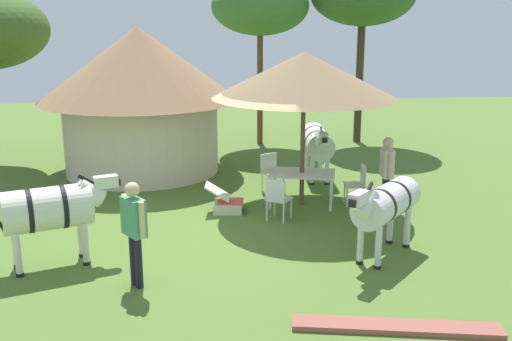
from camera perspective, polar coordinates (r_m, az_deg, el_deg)
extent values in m
plane|color=#51702D|center=(12.12, -2.60, -5.11)|extent=(36.00, 36.00, 0.00)
cylinder|color=beige|center=(16.24, -10.89, 3.28)|extent=(4.05, 4.05, 1.93)
cone|color=#966D4D|center=(15.98, -11.23, 10.04)|extent=(5.24, 5.24, 1.91)
cylinder|color=brown|center=(13.04, 4.48, 1.77)|extent=(0.10, 0.10, 2.40)
cone|color=#886D4B|center=(12.77, 4.64, 9.16)|extent=(3.96, 3.96, 0.97)
cube|color=white|center=(13.16, 4.44, -0.26)|extent=(1.61, 1.21, 0.04)
cylinder|color=silver|center=(13.69, 1.78, -1.23)|extent=(0.06, 0.06, 0.70)
cylinder|color=silver|center=(13.61, 7.30, -1.44)|extent=(0.06, 0.06, 0.70)
cylinder|color=silver|center=(12.94, 1.37, -2.18)|extent=(0.06, 0.06, 0.70)
cylinder|color=silver|center=(12.85, 7.22, -2.41)|extent=(0.06, 0.06, 0.70)
cube|color=silver|center=(14.15, 1.63, -0.28)|extent=(0.58, 0.57, 0.04)
cube|color=silver|center=(14.25, 1.22, 0.77)|extent=(0.41, 0.24, 0.45)
cylinder|color=silver|center=(14.17, 2.67, -1.21)|extent=(0.04, 0.04, 0.45)
cylinder|color=silver|center=(13.97, 1.38, -1.44)|extent=(0.04, 0.04, 0.45)
cylinder|color=silver|center=(14.46, 1.86, -0.88)|extent=(0.04, 0.04, 0.45)
cylinder|color=silver|center=(14.26, 0.59, -1.09)|extent=(0.04, 0.04, 0.45)
cube|color=silver|center=(12.21, 2.23, -2.74)|extent=(0.60, 0.59, 0.04)
cube|color=silver|center=(11.98, 1.85, -1.96)|extent=(0.39, 0.27, 0.45)
cylinder|color=silver|center=(12.51, 1.79, -3.38)|extent=(0.04, 0.04, 0.45)
cylinder|color=silver|center=(12.36, 3.38, -3.63)|extent=(0.04, 0.04, 0.45)
cylinder|color=silver|center=(12.20, 1.05, -3.85)|extent=(0.04, 0.04, 0.45)
cylinder|color=silver|center=(12.05, 2.67, -4.11)|extent=(0.04, 0.04, 0.45)
cube|color=white|center=(13.37, 9.42, -1.37)|extent=(0.45, 0.47, 0.04)
cube|color=white|center=(13.35, 10.26, -0.44)|extent=(0.08, 0.44, 0.45)
cylinder|color=white|center=(13.23, 8.74, -2.54)|extent=(0.04, 0.04, 0.45)
cylinder|color=white|center=(13.59, 8.50, -2.06)|extent=(0.04, 0.04, 0.45)
cylinder|color=white|center=(13.29, 10.28, -2.52)|extent=(0.04, 0.04, 0.45)
cylinder|color=white|center=(13.65, 10.00, -2.05)|extent=(0.04, 0.04, 0.45)
cylinder|color=#1C2528|center=(12.88, 12.23, -2.28)|extent=(0.12, 0.12, 0.84)
cylinder|color=#1C2528|center=(12.74, 12.38, -2.48)|extent=(0.12, 0.12, 0.84)
cube|color=beige|center=(12.62, 12.48, 0.72)|extent=(0.24, 0.47, 0.59)
cylinder|color=#D2A997|center=(12.86, 12.23, 1.07)|extent=(0.09, 0.09, 0.56)
cylinder|color=#D2A997|center=(12.38, 12.76, 0.51)|extent=(0.09, 0.09, 0.56)
sphere|color=#D2A997|center=(12.53, 12.59, 2.62)|extent=(0.23, 0.23, 0.23)
cylinder|color=black|center=(9.55, -11.67, -8.35)|extent=(0.12, 0.12, 0.84)
cylinder|color=black|center=(9.42, -11.23, -8.63)|extent=(0.12, 0.12, 0.84)
cube|color=#47976D|center=(9.23, -11.68, -4.38)|extent=(0.44, 0.49, 0.60)
cylinder|color=beige|center=(9.44, -12.44, -3.87)|extent=(0.09, 0.09, 0.56)
cylinder|color=beige|center=(9.01, -10.89, -4.70)|extent=(0.09, 0.09, 0.56)
sphere|color=beige|center=(9.10, -11.82, -1.80)|extent=(0.23, 0.23, 0.23)
cube|color=#D8504B|center=(12.78, -2.47, -3.01)|extent=(0.60, 0.57, 0.03)
cube|color=white|center=(12.73, -3.72, -2.02)|extent=(0.57, 0.57, 0.34)
cube|color=beige|center=(13.07, -2.65, -3.12)|extent=(0.61, 0.10, 0.22)
cube|color=beige|center=(12.57, -2.77, -3.85)|extent=(0.61, 0.10, 0.22)
cylinder|color=silver|center=(10.38, -19.42, -3.47)|extent=(1.57, 1.18, 0.72)
cylinder|color=black|center=(10.35, -20.96, -3.66)|extent=(0.34, 0.71, 0.73)
cylinder|color=black|center=(10.41, -18.04, -3.31)|extent=(0.34, 0.71, 0.73)
cylinder|color=silver|center=(10.42, -15.68, -2.07)|extent=(0.63, 0.50, 0.52)
cube|color=silver|center=(10.43, -14.23, -1.04)|extent=(0.44, 0.31, 0.20)
cube|color=black|center=(10.47, -13.26, -1.08)|extent=(0.16, 0.16, 0.12)
cube|color=black|center=(10.37, -15.75, -1.01)|extent=(0.36, 0.17, 0.28)
cylinder|color=silver|center=(10.84, -16.46, -6.08)|extent=(0.11, 0.11, 0.75)
cylinder|color=black|center=(10.96, -16.32, -7.77)|extent=(0.13, 0.13, 0.06)
cylinder|color=silver|center=(10.47, -16.07, -6.78)|extent=(0.11, 0.11, 0.75)
cylinder|color=black|center=(10.60, -15.93, -8.52)|extent=(0.13, 0.13, 0.06)
cylinder|color=silver|center=(10.73, -22.10, -6.78)|extent=(0.11, 0.11, 0.75)
cylinder|color=black|center=(10.86, -21.92, -8.48)|extent=(0.13, 0.13, 0.06)
cylinder|color=silver|center=(10.37, -21.91, -7.52)|extent=(0.11, 0.11, 0.75)
cylinder|color=black|center=(10.50, -21.73, -9.27)|extent=(0.13, 0.13, 0.06)
cylinder|color=silver|center=(10.50, 12.43, -3.01)|extent=(1.49, 1.57, 0.60)
cylinder|color=black|center=(10.77, 13.13, -2.60)|extent=(0.51, 0.47, 0.61)
cylinder|color=black|center=(10.25, 11.77, -3.40)|extent=(0.51, 0.47, 0.61)
cylinder|color=silver|center=(9.77, 10.56, -3.15)|extent=(0.55, 0.57, 0.48)
cube|color=silver|center=(9.48, 9.84, -2.65)|extent=(0.40, 0.42, 0.20)
cube|color=black|center=(9.34, 9.32, -3.10)|extent=(0.17, 0.17, 0.12)
cube|color=black|center=(9.71, 10.61, -2.03)|extent=(0.27, 0.30, 0.28)
cylinder|color=silver|center=(10.12, 11.67, -7.26)|extent=(0.11, 0.11, 0.75)
cylinder|color=black|center=(10.26, 11.57, -9.04)|extent=(0.13, 0.13, 0.06)
cylinder|color=silver|center=(10.26, 10.00, -6.88)|extent=(0.11, 0.11, 0.75)
cylinder|color=black|center=(10.39, 9.91, -8.65)|extent=(0.13, 0.13, 0.06)
cylinder|color=silver|center=(11.15, 14.33, -5.34)|extent=(0.11, 0.11, 0.75)
cylinder|color=black|center=(11.27, 14.22, -6.99)|extent=(0.13, 0.13, 0.06)
cylinder|color=silver|center=(11.27, 12.78, -5.02)|extent=(0.11, 0.11, 0.75)
cylinder|color=black|center=(11.39, 12.68, -6.66)|extent=(0.13, 0.13, 0.06)
cylinder|color=black|center=(11.26, 14.19, -2.44)|extent=(0.19, 0.21, 0.53)
cylinder|color=silver|center=(15.31, 5.88, 2.80)|extent=(0.78, 1.72, 0.69)
cylinder|color=black|center=(15.64, 5.72, 3.06)|extent=(0.71, 0.12, 0.70)
cylinder|color=black|center=(15.02, 6.02, 2.56)|extent=(0.71, 0.12, 0.70)
cylinder|color=silver|center=(14.46, 6.32, 2.81)|extent=(0.34, 0.56, 0.51)
cube|color=silver|center=(14.15, 6.49, 3.21)|extent=(0.20, 0.41, 0.20)
cube|color=black|center=(13.99, 6.59, 2.94)|extent=(0.13, 0.13, 0.12)
cube|color=black|center=(14.42, 6.34, 3.58)|extent=(0.06, 0.37, 0.28)
cylinder|color=silver|center=(14.86, 6.85, -0.02)|extent=(0.11, 0.11, 0.71)
cylinder|color=black|center=(14.95, 6.82, -1.23)|extent=(0.13, 0.13, 0.06)
cylinder|color=silver|center=(14.81, 5.40, -0.03)|extent=(0.11, 0.11, 0.71)
cylinder|color=black|center=(14.90, 5.37, -1.24)|extent=(0.13, 0.13, 0.06)
cylinder|color=silver|center=(16.09, 6.20, 1.14)|extent=(0.11, 0.11, 0.71)
cylinder|color=black|center=(16.17, 6.17, 0.02)|extent=(0.13, 0.13, 0.06)
cylinder|color=silver|center=(16.05, 4.86, 1.13)|extent=(0.11, 0.11, 0.71)
cylinder|color=black|center=(16.13, 4.83, 0.01)|extent=(0.13, 0.13, 0.06)
cylinder|color=black|center=(16.20, 5.47, 3.11)|extent=(0.06, 0.24, 0.53)
cylinder|color=#403420|center=(19.87, 9.88, 8.18)|extent=(0.24, 0.24, 3.84)
cylinder|color=brown|center=(19.31, 0.39, 7.77)|extent=(0.19, 0.19, 3.55)
ellipsoid|color=#3A7031|center=(19.17, 0.40, 15.55)|extent=(3.06, 3.06, 1.83)
cube|color=#975245|center=(8.48, 13.33, -14.41)|extent=(2.82, 0.83, 0.08)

